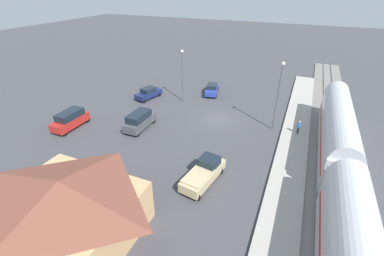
{
  "coord_description": "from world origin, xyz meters",
  "views": [
    {
      "loc": [
        -9.41,
        30.74,
        16.57
      ],
      "look_at": [
        1.61,
        5.29,
        1.0
      ],
      "focal_mm": 24.61,
      "sensor_mm": 36.0,
      "label": 1
    }
  ],
  "objects": [
    {
      "name": "sedan_navy",
      "position": [
        12.64,
        -2.67,
        0.88
      ],
      "size": [
        2.82,
        4.8,
        1.74
      ],
      "color": "navy",
      "rests_on": "ground"
    },
    {
      "name": "railway_track",
      "position": [
        -14.0,
        0.0,
        0.09
      ],
      "size": [
        4.8,
        70.0,
        0.3
      ],
      "color": "slate",
      "rests_on": "ground"
    },
    {
      "name": "suv_red",
      "position": [
        16.64,
        9.64,
        1.15
      ],
      "size": [
        1.97,
        4.9,
        2.22
      ],
      "color": "red",
      "rests_on": "ground"
    },
    {
      "name": "ground_plane",
      "position": [
        0.0,
        0.0,
        0.0
      ],
      "size": [
        200.0,
        200.0,
        0.0
      ],
      "primitive_type": "plane",
      "color": "#424247"
    },
    {
      "name": "platform",
      "position": [
        -10.0,
        0.0,
        0.15
      ],
      "size": [
        3.2,
        46.0,
        0.3
      ],
      "color": "#A8A399",
      "rests_on": "ground"
    },
    {
      "name": "sedan_blue",
      "position": [
        3.9,
        -8.36,
        0.88
      ],
      "size": [
        2.82,
        4.8,
        1.74
      ],
      "color": "#283D9E",
      "rests_on": "ground"
    },
    {
      "name": "suv_charcoal",
      "position": [
        8.4,
        6.32,
        1.15
      ],
      "size": [
        1.96,
        4.9,
        2.22
      ],
      "color": "#47494F",
      "rests_on": "ground"
    },
    {
      "name": "light_pole_lot_center",
      "position": [
        7.09,
        -3.77,
        4.98
      ],
      "size": [
        0.44,
        0.44,
        7.95
      ],
      "color": "#515156",
      "rests_on": "ground"
    },
    {
      "name": "light_pole_near_platform",
      "position": [
        -7.2,
        -0.22,
        5.36
      ],
      "size": [
        0.44,
        0.44,
        8.64
      ],
      "color": "#515156",
      "rests_on": "ground"
    },
    {
      "name": "pickup_tan",
      "position": [
        -2.79,
        12.68,
        1.03
      ],
      "size": [
        2.8,
        5.64,
        2.14
      ],
      "color": "#C6B284",
      "rests_on": "ground"
    },
    {
      "name": "pedestrian_on_platform",
      "position": [
        -10.22,
        0.26,
        1.28
      ],
      "size": [
        0.36,
        0.36,
        1.71
      ],
      "color": "#333338",
      "rests_on": "platform"
    },
    {
      "name": "station_building",
      "position": [
        4.0,
        22.0,
        2.64
      ],
      "size": [
        10.07,
        8.69,
        5.07
      ],
      "color": "tan",
      "rests_on": "ground"
    }
  ]
}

